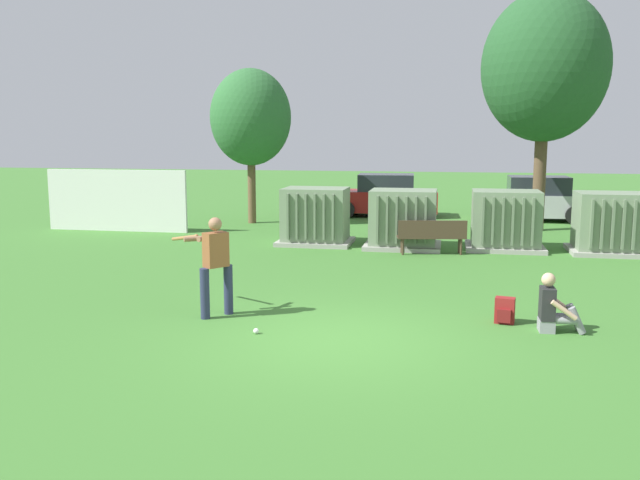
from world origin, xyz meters
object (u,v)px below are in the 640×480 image
at_px(transformer_east, 611,224).
at_px(batter, 214,261).
at_px(transformer_mid_east, 505,221).
at_px(seated_spectator, 554,309).
at_px(transformer_west, 316,217).
at_px(parked_car_leftmost, 383,197).
at_px(parked_car_left_of_center, 535,200).
at_px(transformer_mid_west, 403,220).
at_px(backpack, 505,311).
at_px(sports_ball, 256,331).
at_px(park_bench, 432,234).

height_order(transformer_east, batter, batter).
relative_size(transformer_mid_east, seated_spectator, 2.18).
relative_size(transformer_west, parked_car_leftmost, 0.49).
distance_m(seated_spectator, parked_car_left_of_center, 14.83).
relative_size(seated_spectator, parked_car_left_of_center, 0.23).
height_order(seated_spectator, parked_car_leftmost, parked_car_leftmost).
distance_m(transformer_mid_west, transformer_east, 5.49).
relative_size(parked_car_leftmost, parked_car_left_of_center, 1.01).
relative_size(transformer_east, parked_car_leftmost, 0.49).
distance_m(batter, backpack, 5.02).
bearing_deg(transformer_west, seated_spectator, -55.63).
bearing_deg(sports_ball, transformer_mid_east, 63.56).
height_order(batter, backpack, batter).
bearing_deg(batter, parked_car_left_of_center, 64.59).
bearing_deg(park_bench, transformer_west, 160.96).
distance_m(seated_spectator, backpack, 0.82).
xyz_separation_m(transformer_mid_east, backpack, (-0.57, -7.67, -0.57)).
distance_m(transformer_east, backpack, 8.24).
distance_m(sports_ball, backpack, 4.17).
relative_size(park_bench, parked_car_leftmost, 0.43).
bearing_deg(parked_car_left_of_center, batter, -115.41).
bearing_deg(backpack, transformer_east, 66.54).
relative_size(seated_spectator, backpack, 2.19).
xyz_separation_m(transformer_mid_east, seated_spectator, (0.16, -8.03, -0.41)).
distance_m(transformer_mid_east, sports_ball, 10.13).
bearing_deg(transformer_mid_east, batter, -124.18).
xyz_separation_m(transformer_east, parked_car_leftmost, (-6.75, 7.24, -0.04)).
xyz_separation_m(park_bench, sports_ball, (-2.55, -7.85, -0.49)).
bearing_deg(parked_car_leftmost, batter, -95.48).
relative_size(transformer_mid_west, seated_spectator, 2.18).
xyz_separation_m(transformer_mid_west, backpack, (2.21, -7.41, -0.57)).
height_order(transformer_mid_east, sports_ball, transformer_mid_east).
distance_m(batter, parked_car_leftmost, 15.29).
relative_size(park_bench, backpack, 4.19).
bearing_deg(transformer_west, transformer_mid_west, -5.18).
distance_m(transformer_east, parked_car_leftmost, 9.90).
distance_m(transformer_mid_east, seated_spectator, 8.04).
distance_m(batter, parked_car_left_of_center, 16.44).
relative_size(transformer_mid_west, backpack, 4.77).
height_order(transformer_east, parked_car_left_of_center, same).
relative_size(transformer_mid_east, transformer_east, 1.00).
bearing_deg(transformer_mid_east, transformer_mid_west, -174.51).
distance_m(transformer_east, parked_car_left_of_center, 6.96).
bearing_deg(parked_car_leftmost, seated_spectator, -74.47).
bearing_deg(backpack, batter, -174.97).
height_order(park_bench, batter, batter).
bearing_deg(park_bench, parked_car_leftmost, 104.14).
height_order(transformer_west, parked_car_left_of_center, same).
relative_size(batter, parked_car_left_of_center, 0.41).
bearing_deg(transformer_east, sports_ball, -128.95).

